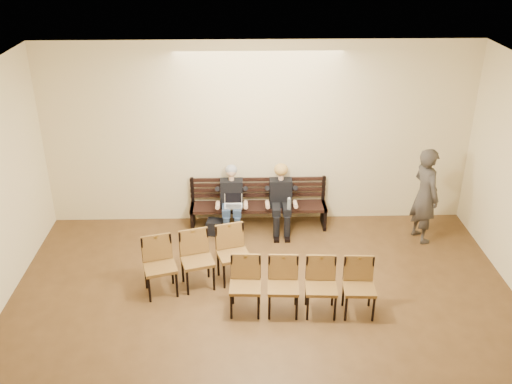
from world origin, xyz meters
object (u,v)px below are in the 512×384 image
seated_woman (281,201)px  chair_row_back (302,288)px  bench (258,216)px  laptop (233,207)px  passerby (426,188)px  water_bottle (289,210)px  chair_row_front (197,261)px  bag (217,227)px  seated_man (232,200)px

seated_woman → chair_row_back: 2.57m
bench → laptop: (-0.47, -0.30, 0.35)m
passerby → bench: bearing=62.5°
water_bottle → chair_row_front: 2.21m
seated_woman → chair_row_back: (0.15, -2.56, -0.16)m
bag → seated_woman: bearing=7.2°
seated_woman → chair_row_front: bearing=-128.4°
bench → chair_row_back: 2.75m
chair_row_front → chair_row_back: (1.60, -0.73, -0.03)m
water_bottle → passerby: bearing=-3.1°
chair_row_front → seated_man: bearing=57.6°
bag → laptop: bearing=-4.7°
seated_man → water_bottle: (1.05, -0.29, -0.06)m
laptop → water_bottle: bearing=4.8°
seated_man → laptop: (0.03, -0.18, -0.05)m
seated_woman → chair_row_back: size_ratio=0.56×
bench → laptop: laptop is taller
laptop → chair_row_back: (1.04, -2.38, -0.13)m
laptop → passerby: bearing=7.2°
bench → laptop: bearing=-147.8°
seated_man → bag: seated_man is taller
water_bottle → bag: bearing=173.9°
chair_row_back → chair_row_front: bearing=158.6°
bench → water_bottle: (0.55, -0.41, 0.34)m
laptop → bag: size_ratio=0.87×
bench → water_bottle: bearing=-37.1°
passerby → chair_row_back: (-2.42, -2.13, -0.59)m
passerby → bag: bearing=68.7°
laptop → chair_row_back: chair_row_back is taller
seated_man → seated_woman: 0.92m
chair_row_front → bag: bearing=65.3°
chair_row_front → chair_row_back: 1.76m
bench → chair_row_front: chair_row_front is taller
passerby → chair_row_back: 3.28m
water_bottle → chair_row_back: 2.27m
seated_woman → passerby: (2.57, -0.43, 0.43)m
seated_man → passerby: bearing=-7.0°
seated_man → passerby: (3.49, -0.43, 0.41)m
seated_woman → water_bottle: bearing=-66.4°
laptop → chair_row_front: 1.75m
bench → seated_man: 0.65m
chair_row_front → seated_woman: bearing=35.3°
seated_woman → passerby: size_ratio=0.59×
bag → chair_row_back: chair_row_back is taller
water_bottle → laptop: bearing=173.5°
seated_woman → chair_row_front: 2.34m
chair_row_back → bench: bearing=105.0°
seated_man → bag: (-0.28, -0.15, -0.48)m
seated_woman → passerby: bearing=-9.5°
bench → chair_row_back: bearing=-78.1°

